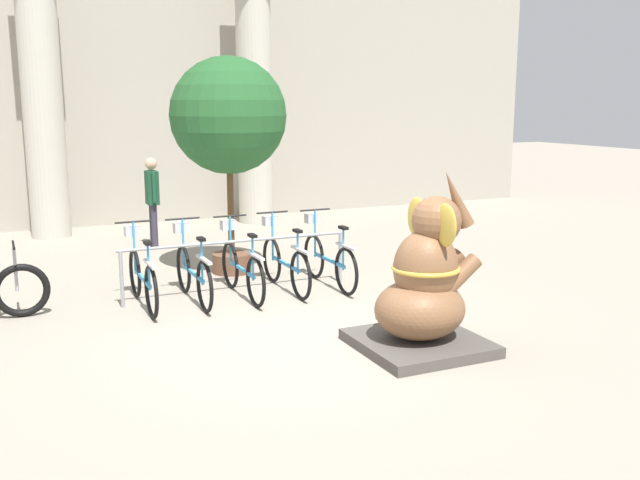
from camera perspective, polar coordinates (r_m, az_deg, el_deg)
name	(u,v)px	position (r m, az deg, el deg)	size (l,w,h in m)	color
ground_plane	(301,333)	(8.36, -1.51, -7.44)	(60.00, 60.00, 0.00)	gray
building_facade	(144,85)	(16.20, -13.87, 11.96)	(20.00, 0.20, 6.00)	#A39E8E
column_left	(43,103)	(14.93, -21.31, 10.20)	(0.94, 0.94, 5.16)	#BCB7A8
column_right	(254,103)	(15.80, -5.28, 10.89)	(0.94, 0.94, 5.16)	#BCB7A8
bike_rack	(238,252)	(9.93, -6.60, -0.99)	(3.27, 0.05, 0.77)	gray
bicycle_0	(142,276)	(9.59, -14.06, -2.81)	(0.48, 1.77, 1.07)	black
bicycle_1	(193,271)	(9.70, -10.15, -2.48)	(0.48, 1.77, 1.07)	black
bicycle_2	(241,267)	(9.84, -6.32, -2.19)	(0.48, 1.77, 1.07)	black
bicycle_3	(284,262)	(10.13, -2.86, -1.75)	(0.48, 1.77, 1.07)	black
bicycle_4	(328,258)	(10.35, 0.66, -1.46)	(0.48, 1.77, 1.07)	black
elephant_statue	(425,289)	(7.77, 8.37, -3.87)	(1.31, 1.31, 1.96)	#4C4742
person_pedestrian	(152,194)	(13.31, -13.28, 3.57)	(0.22, 0.47, 1.66)	#383342
potted_tree	(229,119)	(11.02, -7.33, 9.61)	(1.77, 1.77, 3.33)	brown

